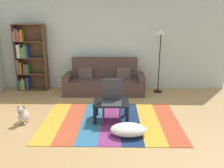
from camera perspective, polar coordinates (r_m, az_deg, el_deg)
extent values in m
plane|color=tan|center=(4.93, -0.08, -9.44)|extent=(14.00, 14.00, 0.00)
cube|color=silver|center=(7.04, 0.33, 9.74)|extent=(6.80, 0.10, 2.70)
cube|color=gold|center=(5.16, -14.06, -8.69)|extent=(0.41, 2.05, 0.01)
cube|color=#C64C2D|center=(5.07, -9.58, -8.86)|extent=(0.41, 2.05, 0.01)
cube|color=teal|center=(5.01, -4.97, -8.99)|extent=(0.41, 2.05, 0.01)
cube|color=#843370|center=(4.98, -0.27, -9.06)|extent=(0.41, 2.05, 0.01)
cube|color=navy|center=(4.99, 4.44, -9.07)|extent=(0.41, 2.05, 0.01)
cube|color=gold|center=(5.03, 9.10, -9.02)|extent=(0.41, 2.05, 0.01)
cube|color=#C64C2D|center=(5.11, 13.66, -8.92)|extent=(0.41, 2.05, 0.01)
cube|color=#4C3833|center=(6.69, -1.90, -0.67)|extent=(1.90, 0.80, 0.40)
cube|color=#4C3833|center=(6.86, -1.81, 4.06)|extent=(1.90, 0.20, 0.60)
cube|color=#4C3833|center=(6.80, -10.69, 0.04)|extent=(0.18, 0.80, 0.56)
cube|color=#4C3833|center=(6.69, 7.02, -0.05)|extent=(0.18, 0.80, 0.56)
cube|color=brown|center=(6.82, -6.47, 2.69)|extent=(0.42, 0.19, 0.36)
cube|color=brown|center=(6.76, 2.82, 2.67)|extent=(0.42, 0.19, 0.36)
cube|color=brown|center=(7.45, -22.34, 5.96)|extent=(0.04, 0.28, 1.94)
cube|color=brown|center=(7.16, -15.93, 6.17)|extent=(0.04, 0.28, 1.94)
cube|color=brown|center=(7.42, -18.85, 6.25)|extent=(0.90, 0.01, 1.94)
cube|color=brown|center=(7.50, -18.54, -1.11)|extent=(0.86, 0.28, 0.02)
cube|color=brown|center=(7.38, -18.87, 2.43)|extent=(0.86, 0.28, 0.02)
cube|color=brown|center=(7.29, -19.20, 6.07)|extent=(0.86, 0.28, 0.02)
cube|color=brown|center=(7.23, -19.55, 9.79)|extent=(0.86, 0.28, 0.02)
cube|color=brown|center=(7.20, -19.91, 13.55)|extent=(0.86, 0.28, 0.02)
cube|color=#334CB2|center=(7.60, -21.47, -0.02)|extent=(0.03, 0.26, 0.27)
cube|color=green|center=(7.57, -21.22, -0.13)|extent=(0.05, 0.21, 0.26)
cube|color=gold|center=(7.52, -20.88, 0.11)|extent=(0.04, 0.17, 0.33)
cube|color=#668C99|center=(7.51, -20.51, -0.04)|extent=(0.03, 0.18, 0.29)
cube|color=black|center=(7.49, -20.23, 0.28)|extent=(0.04, 0.19, 0.38)
cube|color=#334CB2|center=(7.48, -19.83, 0.20)|extent=(0.04, 0.20, 0.35)
cube|color=#8C6647|center=(7.44, -21.94, 3.94)|extent=(0.05, 0.17, 0.41)
cube|color=green|center=(7.43, -21.50, 3.71)|extent=(0.03, 0.19, 0.35)
cube|color=orange|center=(7.42, -21.21, 3.68)|extent=(0.03, 0.20, 0.34)
cube|color=black|center=(7.43, -20.80, 3.50)|extent=(0.05, 0.24, 0.27)
cube|color=red|center=(7.42, -20.44, 3.63)|extent=(0.03, 0.26, 0.30)
cube|color=#8C6647|center=(7.38, -20.14, 3.51)|extent=(0.03, 0.21, 0.28)
cube|color=green|center=(7.36, -19.83, 3.51)|extent=(0.03, 0.20, 0.28)
cube|color=black|center=(7.39, -22.33, 7.59)|extent=(0.03, 0.21, 0.42)
cube|color=silver|center=(7.39, -21.90, 7.49)|extent=(0.04, 0.25, 0.38)
cube|color=silver|center=(7.33, -21.65, 7.49)|extent=(0.05, 0.17, 0.39)
cube|color=green|center=(7.33, -21.27, 7.13)|extent=(0.03, 0.19, 0.28)
cube|color=#668C99|center=(7.32, -20.97, 7.22)|extent=(0.03, 0.20, 0.30)
cube|color=orange|center=(7.32, -20.71, 7.29)|extent=(0.03, 0.22, 0.32)
cube|color=green|center=(7.26, -20.43, 7.54)|extent=(0.05, 0.16, 0.39)
cube|color=#334CB2|center=(7.28, -19.94, 7.43)|extent=(0.03, 0.23, 0.34)
cube|color=gold|center=(7.33, -22.74, 10.73)|extent=(0.03, 0.18, 0.28)
cube|color=purple|center=(7.32, -22.42, 11.08)|extent=(0.05, 0.19, 0.36)
cube|color=#8C6647|center=(7.31, -21.93, 10.96)|extent=(0.04, 0.23, 0.32)
cube|color=red|center=(7.29, -21.57, 10.79)|extent=(0.05, 0.22, 0.27)
cube|color=gold|center=(7.26, -21.24, 11.00)|extent=(0.03, 0.19, 0.32)
cube|color=black|center=(4.91, -0.19, -4.59)|extent=(0.74, 0.54, 0.04)
cube|color=black|center=(4.78, -4.22, -7.76)|extent=(0.06, 0.06, 0.36)
cube|color=black|center=(4.77, 3.73, -7.83)|extent=(0.06, 0.06, 0.36)
cube|color=black|center=(5.21, -3.76, -5.72)|extent=(0.06, 0.06, 0.36)
cube|color=black|center=(5.20, 3.50, -5.77)|extent=(0.06, 0.06, 0.36)
ellipsoid|color=white|center=(4.40, 4.03, -11.09)|extent=(0.67, 0.45, 0.21)
ellipsoid|color=beige|center=(5.22, -20.77, -7.46)|extent=(0.22, 0.30, 0.26)
sphere|color=beige|center=(5.07, -21.40, -6.10)|extent=(0.15, 0.15, 0.15)
ellipsoid|color=#5B5750|center=(5.02, -21.64, -6.46)|extent=(0.06, 0.07, 0.05)
ellipsoid|color=#5B5750|center=(5.09, -21.92, -5.44)|extent=(0.05, 0.04, 0.08)
ellipsoid|color=#5B5750|center=(5.05, -20.82, -5.49)|extent=(0.05, 0.04, 0.08)
sphere|color=beige|center=(5.17, -21.83, -9.02)|extent=(0.06, 0.06, 0.06)
sphere|color=beige|center=(5.13, -20.58, -9.11)|extent=(0.06, 0.06, 0.06)
cylinder|color=black|center=(7.02, 11.13, -1.77)|extent=(0.26, 0.26, 0.02)
cylinder|color=black|center=(6.82, 11.51, 4.93)|extent=(0.03, 0.03, 1.64)
cone|color=white|center=(6.71, 11.93, 12.43)|extent=(0.32, 0.32, 0.14)
cube|color=black|center=(4.96, 0.09, -3.99)|extent=(0.10, 0.16, 0.02)
cube|color=#38383D|center=(4.76, -0.09, -4.64)|extent=(0.40, 0.40, 0.03)
cube|color=#38383D|center=(4.85, -0.04, -1.24)|extent=(0.40, 0.03, 0.44)
cylinder|color=#38383D|center=(4.69, -2.22, -7.96)|extent=(0.02, 0.02, 0.42)
cylinder|color=#38383D|center=(4.68, 1.97, -8.00)|extent=(0.02, 0.02, 0.42)
cylinder|color=#38383D|center=(5.00, -2.00, -6.38)|extent=(0.02, 0.02, 0.42)
cylinder|color=#38383D|center=(5.00, 1.92, -6.41)|extent=(0.02, 0.02, 0.42)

